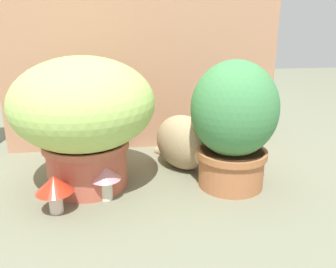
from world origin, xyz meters
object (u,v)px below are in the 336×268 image
object	(u,v)px
mushroom_ornament_red	(54,187)
mushroom_ornament_pink	(105,176)
grass_planter	(84,114)
cat	(187,140)
leafy_planter	(234,122)

from	to	relation	value
mushroom_ornament_red	mushroom_ornament_pink	size ratio (longest dim) A/B	1.01
grass_planter	mushroom_ornament_pink	bearing A→B (deg)	-59.53
mushroom_ornament_pink	cat	bearing A→B (deg)	34.12
cat	mushroom_ornament_red	size ratio (longest dim) A/B	2.98
cat	leafy_planter	bearing A→B (deg)	-51.72
leafy_planter	cat	size ratio (longest dim) A/B	1.23
grass_planter	mushroom_ornament_pink	distance (m)	0.23
cat	mushroom_ornament_pink	world-z (taller)	cat
leafy_planter	cat	bearing A→B (deg)	128.28
grass_planter	cat	distance (m)	0.42
cat	mushroom_ornament_pink	bearing A→B (deg)	-145.88
grass_planter	leafy_planter	world-z (taller)	grass_planter
grass_planter	mushroom_ornament_red	xyz separation A→B (m)	(-0.09, -0.18, -0.18)
leafy_planter	mushroom_ornament_pink	world-z (taller)	leafy_planter
grass_planter	mushroom_ornament_red	world-z (taller)	grass_planter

